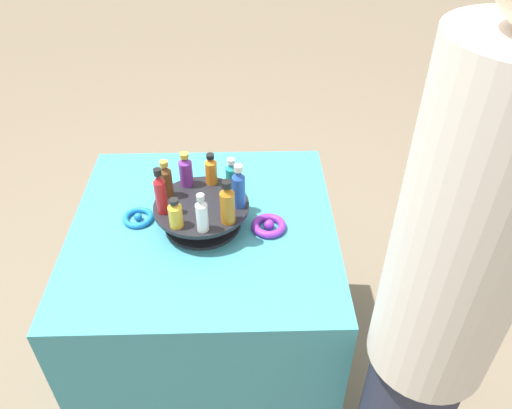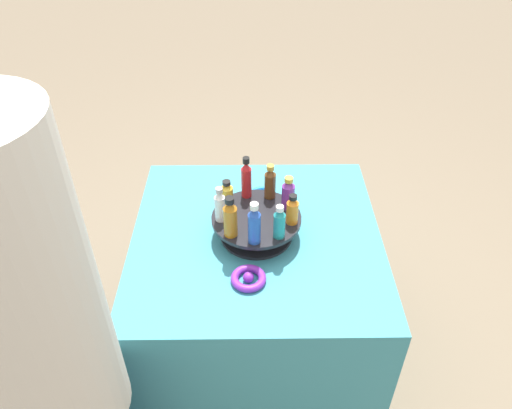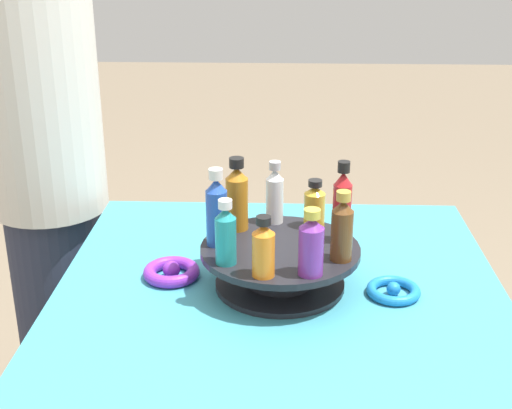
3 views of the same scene
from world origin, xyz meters
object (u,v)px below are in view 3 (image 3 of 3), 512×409
bottle_clear (277,195)px  bottle_purple (314,245)px  bottle_red (344,205)px  bottle_blue (219,210)px  bottle_brown (345,229)px  display_stand (282,264)px  ribbon_bow_purple (174,272)px  person_figure (47,152)px  bottle_amber (239,197)px  bottle_teal (228,234)px  ribbon_bow_blue (396,290)px  bottle_gold (317,205)px  bottle_orange (266,249)px

bottle_clear → bottle_purple: bearing=-163.9°
bottle_red → bottle_clear: 0.15m
bottle_blue → bottle_brown: size_ratio=1.14×
display_stand → ribbon_bow_purple: bearing=82.7°
bottle_blue → person_figure: (0.44, 0.45, -0.04)m
bottle_blue → bottle_amber: (0.07, -0.03, -0.00)m
bottle_teal → bottle_amber: bottle_amber is taller
bottle_amber → ribbon_bow_blue: size_ratio=1.46×
bottle_purple → bottle_gold: (0.20, -0.01, -0.01)m
bottle_orange → bottle_brown: bottle_brown is taller
bottle_blue → bottle_gold: bottle_blue is taller
bottle_brown → bottle_amber: size_ratio=0.89×
bottle_red → bottle_orange: bearing=136.1°
bottle_blue → ribbon_bow_purple: bearing=78.3°
bottle_orange → bottle_teal: bearing=56.1°
bottle_amber → person_figure: bearing=52.3°
ribbon_bow_blue → bottle_blue: bearing=83.9°
bottle_purple → bottle_gold: 0.20m
ribbon_bow_blue → bottle_teal: bearing=98.0°
bottle_orange → bottle_amber: bottle_amber is taller
bottle_amber → ribbon_bow_purple: bottle_amber is taller
bottle_red → person_figure: 0.79m
ribbon_bow_purple → bottle_orange: bearing=-127.9°
bottle_teal → person_figure: bearing=42.3°
bottle_red → ribbon_bow_blue: bearing=-121.8°
bottle_clear → bottle_amber: bearing=116.1°
bottle_clear → ribbon_bow_blue: 0.28m
bottle_red → ribbon_bow_purple: (-0.01, 0.31, -0.14)m
display_stand → person_figure: (0.45, 0.56, 0.06)m
bottle_blue → display_stand: bearing=-93.9°
person_figure → bottle_purple: bearing=-3.3°
display_stand → bottle_gold: 0.14m
bottle_blue → bottle_brown: (-0.05, -0.22, -0.01)m
bottle_brown → ribbon_bow_blue: bearing=-78.5°
bottle_teal → bottle_clear: 0.20m
bottle_brown → bottle_gold: bearing=16.1°
display_stand → bottle_orange: size_ratio=2.74×
bottle_amber → ribbon_bow_purple: (-0.05, 0.12, -0.13)m
bottle_purple → bottle_amber: bearing=36.1°
bottle_amber → ribbon_bow_blue: bottle_amber is taller
ribbon_bow_purple → bottle_red: bearing=-89.0°
bottle_orange → bottle_gold: size_ratio=1.12×
bottle_clear → person_figure: bearing=58.4°
bottle_blue → bottle_orange: size_ratio=1.37×
ribbon_bow_blue → ribbon_bow_purple: size_ratio=0.91×
bottle_red → bottle_gold: bearing=36.1°
bottle_blue → bottle_brown: bottle_blue is taller
bottle_clear → bottle_amber: (-0.03, 0.07, 0.01)m
bottle_blue → person_figure: person_figure is taller
bottle_orange → bottle_red: 0.20m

